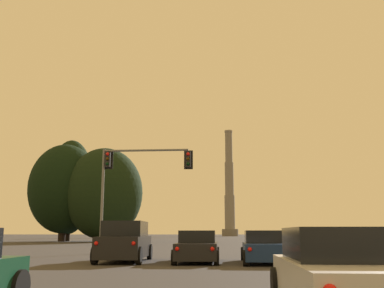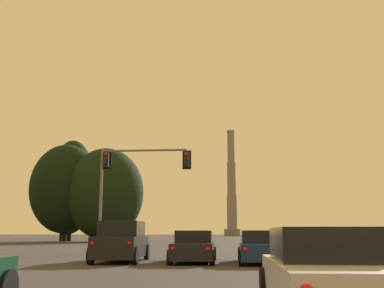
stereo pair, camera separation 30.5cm
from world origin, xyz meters
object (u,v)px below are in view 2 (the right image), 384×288
(traffic_light_overhead_left, at_px, (130,173))
(suv_left_lane_front, at_px, (122,242))
(sedan_right_lane_third, at_px, (327,274))
(sedan_center_lane_front, at_px, (194,247))
(smokestack, at_px, (232,194))
(sedan_right_lane_front, at_px, (260,248))

(traffic_light_overhead_left, bearing_deg, suv_left_lane_front, -79.70)
(sedan_right_lane_third, xyz_separation_m, traffic_light_overhead_left, (-8.04, 20.96, 4.51))
(suv_left_lane_front, bearing_deg, sedan_center_lane_front, -5.12)
(smokestack, bearing_deg, suv_left_lane_front, -92.38)
(sedan_right_lane_third, bearing_deg, smokestack, 90.29)
(sedan_center_lane_front, distance_m, sedan_right_lane_third, 13.65)
(sedan_center_lane_front, relative_size, traffic_light_overhead_left, 0.70)
(smokestack, bearing_deg, traffic_light_overhead_left, -93.09)
(sedan_center_lane_front, height_order, traffic_light_overhead_left, traffic_light_overhead_left)
(smokestack, bearing_deg, sedan_right_lane_third, -89.73)
(sedan_center_lane_front, height_order, sedan_right_lane_front, same)
(sedan_center_lane_front, bearing_deg, sedan_right_lane_third, -77.11)
(traffic_light_overhead_left, xyz_separation_m, smokestack, (7.31, 135.49, 9.99))
(sedan_right_lane_front, bearing_deg, sedan_right_lane_third, -88.40)
(smokestack, bearing_deg, sedan_right_lane_front, -89.81)
(sedan_center_lane_front, bearing_deg, suv_left_lane_front, 176.87)
(sedan_center_lane_front, bearing_deg, sedan_right_lane_front, -7.19)
(sedan_center_lane_front, xyz_separation_m, suv_left_lane_front, (-3.42, 0.13, 0.23))
(sedan_right_lane_front, height_order, suv_left_lane_front, suv_left_lane_front)
(sedan_right_lane_third, xyz_separation_m, smokestack, (-0.73, 156.44, 14.50))
(sedan_center_lane_front, distance_m, smokestack, 143.94)
(suv_left_lane_front, bearing_deg, smokestack, 84.77)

